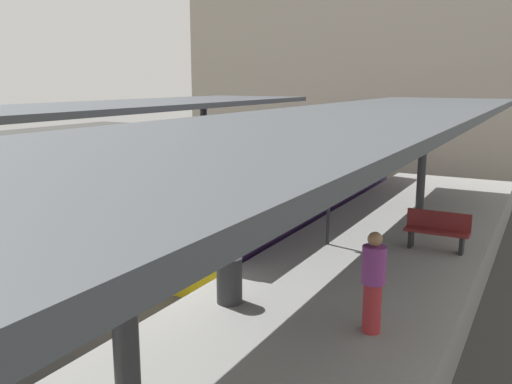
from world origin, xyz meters
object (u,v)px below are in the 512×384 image
(commuter_train, at_px, (290,179))
(platform_bench, at_px, (437,229))
(platform_sign, at_px, (329,176))
(litter_bin, at_px, (229,280))
(passenger_near_bench, at_px, (373,281))

(commuter_train, xyz_separation_m, platform_bench, (4.97, -2.88, -0.26))
(platform_sign, xyz_separation_m, litter_bin, (-0.25, -3.99, -1.22))
(platform_bench, bearing_deg, litter_bin, -118.00)
(commuter_train, xyz_separation_m, passenger_near_bench, (4.90, -7.61, 0.08))
(platform_bench, distance_m, passenger_near_bench, 4.74)
(passenger_near_bench, bearing_deg, commuter_train, 122.78)
(platform_sign, relative_size, litter_bin, 2.76)
(commuter_train, height_order, platform_bench, commuter_train)
(platform_sign, distance_m, passenger_near_bench, 4.59)
(platform_sign, height_order, passenger_near_bench, platform_sign)
(passenger_near_bench, bearing_deg, platform_bench, 89.06)
(platform_sign, xyz_separation_m, passenger_near_bench, (2.22, -3.93, -0.81))
(platform_bench, relative_size, litter_bin, 1.75)
(litter_bin, relative_size, passenger_near_bench, 0.51)
(commuter_train, distance_m, platform_bench, 5.75)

